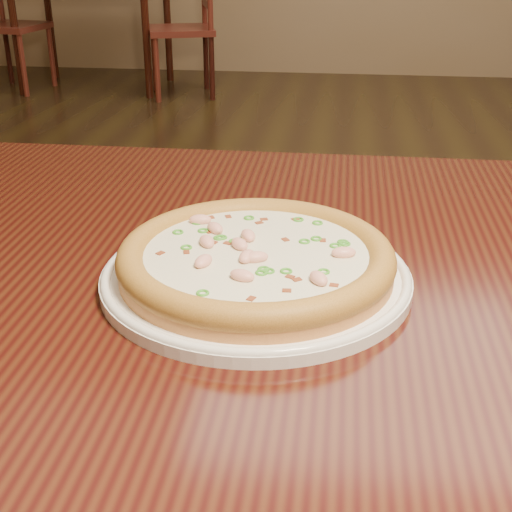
# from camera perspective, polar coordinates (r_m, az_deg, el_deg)

# --- Properties ---
(ground) EXTENTS (9.00, 9.00, 0.00)m
(ground) POSITION_cam_1_polar(r_m,az_deg,el_deg) (1.66, 14.52, -16.43)
(ground) COLOR black
(hero_table) EXTENTS (1.20, 0.80, 0.75)m
(hero_table) POSITION_cam_1_polar(r_m,az_deg,el_deg) (0.80, 9.06, -7.30)
(hero_table) COLOR black
(hero_table) RESTS_ON ground
(plate) EXTENTS (0.31, 0.31, 0.02)m
(plate) POSITION_cam_1_polar(r_m,az_deg,el_deg) (0.71, 0.00, -1.56)
(plate) COLOR white
(plate) RESTS_ON hero_table
(pizza) EXTENTS (0.27, 0.27, 0.03)m
(pizza) POSITION_cam_1_polar(r_m,az_deg,el_deg) (0.70, -0.01, -0.21)
(pizza) COLOR #C48643
(pizza) RESTS_ON plate
(chair_a) EXTENTS (0.48, 0.48, 0.95)m
(chair_a) POSITION_cam_1_polar(r_m,az_deg,el_deg) (5.45, -19.55, 17.02)
(chair_a) COLOR #59221A
(chair_a) RESTS_ON ground
(chair_b) EXTENTS (0.52, 0.52, 0.95)m
(chair_b) POSITION_cam_1_polar(r_m,az_deg,el_deg) (5.00, -5.37, 17.65)
(chair_b) COLOR #59221A
(chair_b) RESTS_ON ground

